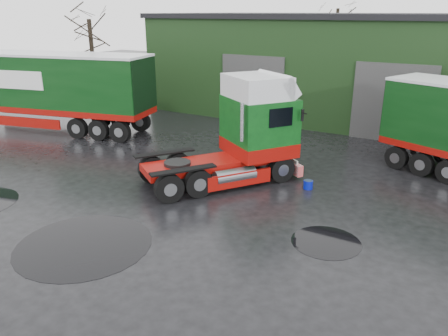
# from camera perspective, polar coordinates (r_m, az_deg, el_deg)

# --- Properties ---
(ground) EXTENTS (100.00, 100.00, 0.00)m
(ground) POSITION_cam_1_polar(r_m,az_deg,el_deg) (12.75, -0.97, -10.57)
(ground) COLOR black
(warehouse) EXTENTS (32.40, 12.40, 6.30)m
(warehouse) POSITION_cam_1_polar(r_m,az_deg,el_deg) (29.79, 23.53, 11.91)
(warehouse) COLOR black
(warehouse) RESTS_ON ground
(hero_tractor) EXTENTS (6.13, 7.14, 4.17)m
(hero_tractor) POSITION_cam_1_polar(r_m,az_deg,el_deg) (16.84, -1.02, 4.81)
(hero_tractor) COLOR #0C4614
(hero_tractor) RESTS_ON ground
(trailer_left) EXTENTS (14.26, 6.09, 4.34)m
(trailer_left) POSITION_cam_1_polar(r_m,az_deg,el_deg) (27.25, -23.49, 9.20)
(trailer_left) COLOR silver
(trailer_left) RESTS_ON ground
(wash_bucket) EXTENTS (0.46, 0.46, 0.33)m
(wash_bucket) POSITION_cam_1_polar(r_m,az_deg,el_deg) (17.07, 10.93, -2.14)
(wash_bucket) COLOR #07129B
(wash_bucket) RESTS_ON ground
(tree_left) EXTENTS (4.40, 4.40, 8.50)m
(tree_left) POSITION_cam_1_polar(r_m,az_deg,el_deg) (31.29, -16.92, 15.00)
(tree_left) COLOR black
(tree_left) RESTS_ON ground
(tree_back_a) EXTENTS (4.40, 4.40, 9.50)m
(tree_back_a) POSITION_cam_1_polar(r_m,az_deg,el_deg) (41.12, 14.43, 16.90)
(tree_back_a) COLOR black
(tree_back_a) RESTS_ON ground
(puddle_0) EXTENTS (3.95, 3.95, 0.01)m
(puddle_0) POSITION_cam_1_polar(r_m,az_deg,el_deg) (13.60, -17.80, -9.51)
(puddle_0) COLOR black
(puddle_0) RESTS_ON ground
(puddle_1) EXTENTS (2.06, 2.06, 0.01)m
(puddle_1) POSITION_cam_1_polar(r_m,az_deg,el_deg) (13.44, 13.18, -9.40)
(puddle_1) COLOR black
(puddle_1) RESTS_ON ground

